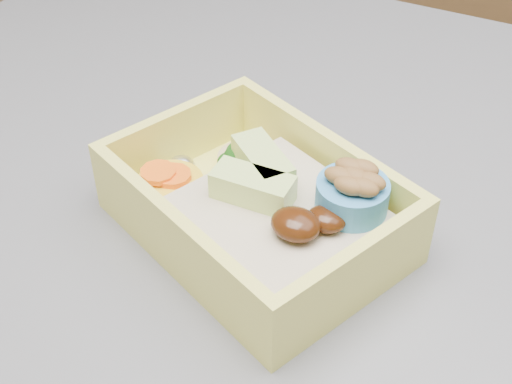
% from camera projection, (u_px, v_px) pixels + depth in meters
% --- Properties ---
extents(bento_box, '(0.23, 0.20, 0.07)m').
position_uv_depth(bento_box, '(265.00, 209.00, 0.48)').
color(bento_box, '#EBE661').
rests_on(bento_box, island).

